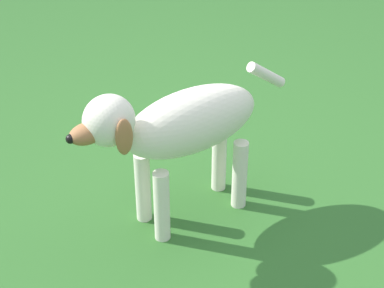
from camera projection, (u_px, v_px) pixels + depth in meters
ground at (191, 197)px, 2.53m from camera, size 14.00×14.00×0.00m
dog at (180, 127)px, 2.21m from camera, size 0.84×0.42×0.60m
tennis_ball_1 at (175, 114)px, 3.02m from camera, size 0.07×0.07×0.07m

